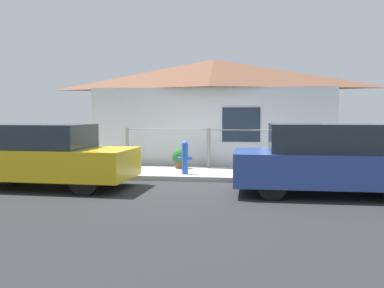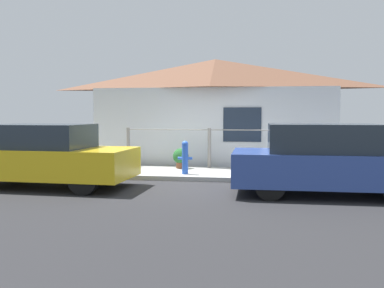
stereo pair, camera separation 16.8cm
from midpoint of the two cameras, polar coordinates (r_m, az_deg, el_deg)
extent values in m
plane|color=#262628|center=(10.46, 0.70, -5.06)|extent=(60.00, 60.00, 0.00)
cube|color=#9E9E99|center=(11.43, 1.35, -3.98)|extent=(24.00, 2.00, 0.11)
cube|color=silver|center=(12.68, 2.08, 2.08)|extent=(7.28, 0.12, 2.43)
cube|color=#1E2838|center=(12.55, 6.19, 2.59)|extent=(1.10, 0.04, 1.00)
pyramid|color=brown|center=(13.76, 2.55, 9.27)|extent=(7.68, 2.20, 0.94)
cylinder|color=gray|center=(12.69, -9.02, -0.39)|extent=(0.10, 0.10, 1.13)
cylinder|color=gray|center=(12.20, 1.82, -0.52)|extent=(0.10, 0.10, 1.13)
cylinder|color=gray|center=(12.18, 13.12, -0.63)|extent=(0.10, 0.10, 1.13)
cylinder|color=gray|center=(12.17, 1.83, 1.91)|extent=(4.80, 0.03, 0.03)
cube|color=gold|center=(10.14, -19.03, -2.36)|extent=(3.86, 1.82, 0.65)
cube|color=#232D38|center=(10.17, -19.85, 0.98)|extent=(2.15, 1.55, 0.54)
cylinder|color=black|center=(10.31, -11.30, -3.48)|extent=(0.65, 0.22, 0.64)
cylinder|color=black|center=(9.00, -14.66, -4.63)|extent=(0.65, 0.22, 0.64)
cylinder|color=black|center=(11.38, -22.42, -3.00)|extent=(0.65, 0.22, 0.64)
cube|color=#2D4793|center=(9.16, 17.52, -3.07)|extent=(3.93, 1.71, 0.67)
cube|color=#232D38|center=(9.08, 16.63, 0.80)|extent=(2.17, 1.50, 0.57)
cylinder|color=black|center=(10.16, 23.58, -4.01)|extent=(0.58, 0.20, 0.58)
cylinder|color=black|center=(9.78, 9.71, -4.02)|extent=(0.58, 0.20, 0.58)
cylinder|color=black|center=(8.36, 10.05, -5.42)|extent=(0.58, 0.20, 0.58)
cylinder|color=blue|center=(10.93, -1.39, -2.11)|extent=(0.16, 0.16, 0.74)
sphere|color=blue|center=(10.90, -1.39, -0.01)|extent=(0.17, 0.17, 0.17)
cylinder|color=blue|center=(10.95, -1.98, -1.91)|extent=(0.14, 0.07, 0.07)
cylinder|color=blue|center=(10.91, -0.80, -1.92)|extent=(0.14, 0.07, 0.07)
cylinder|color=brown|center=(12.11, -2.01, -2.83)|extent=(0.26, 0.26, 0.18)
sphere|color=#235B28|center=(12.08, -2.01, -1.62)|extent=(0.45, 0.45, 0.45)
camera|label=1|loc=(0.08, -90.45, -0.03)|focal=40.00mm
camera|label=2|loc=(0.08, 89.55, 0.03)|focal=40.00mm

